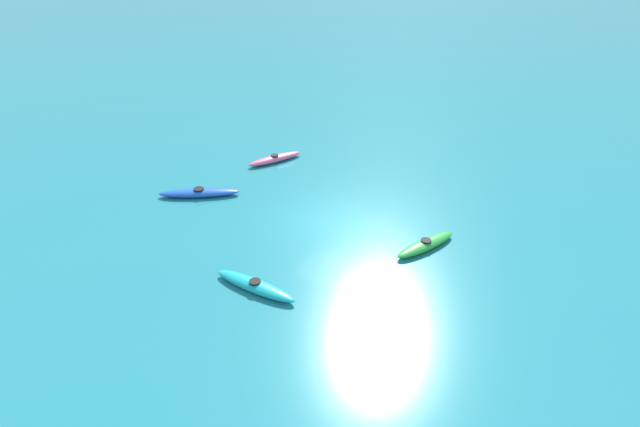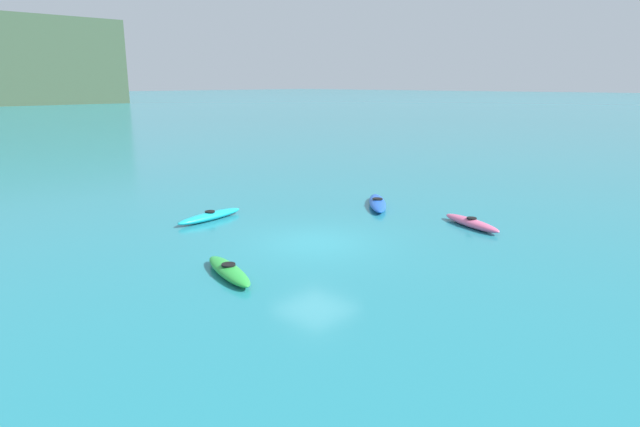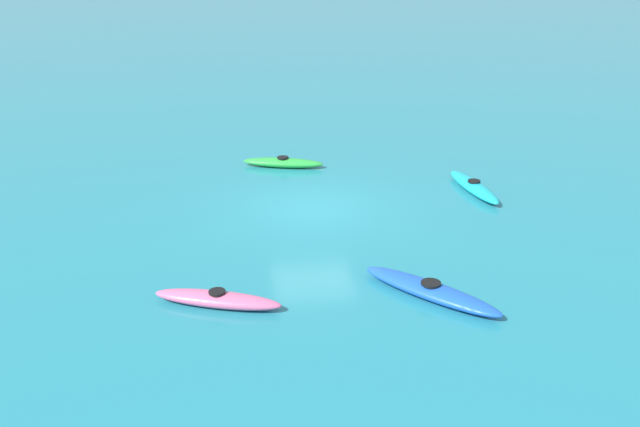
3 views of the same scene
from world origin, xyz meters
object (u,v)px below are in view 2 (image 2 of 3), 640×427
kayak_cyan (210,216)px  kayak_blue (377,203)px  kayak_pink (471,223)px  kayak_green (229,271)px

kayak_cyan → kayak_blue: bearing=-27.8°
kayak_blue → kayak_pink: same height
kayak_cyan → kayak_blue: (6.52, -3.44, 0.00)m
kayak_cyan → kayak_pink: (6.19, -8.17, 0.00)m
kayak_cyan → kayak_green: size_ratio=1.12×
kayak_blue → kayak_green: same height
kayak_blue → kayak_pink: (-0.33, -4.73, 0.00)m
kayak_cyan → kayak_green: same height
kayak_cyan → kayak_pink: bearing=-52.8°
kayak_green → kayak_blue: bearing=12.8°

